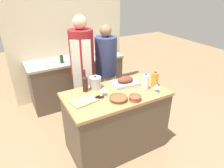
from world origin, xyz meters
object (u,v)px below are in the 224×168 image
at_px(milk_jug, 145,82).
at_px(wine_bottle_green, 85,83).
at_px(wine_glass_left, 157,86).
at_px(wicker_basket, 118,98).
at_px(condiment_bottle_extra, 62,59).
at_px(stock_pot, 95,83).
at_px(knife_paring, 94,99).
at_px(stand_mixer, 87,49).
at_px(juice_jug, 155,79).
at_px(knife_chef, 94,98).
at_px(mixing_bowl, 135,98).
at_px(roasting_pan, 125,82).
at_px(person_cook_aproned, 83,67).
at_px(cutting_board, 84,101).
at_px(condiment_bottle_tall, 99,53).
at_px(person_cook_guest, 106,68).
at_px(wine_glass_right, 104,89).
at_px(condiment_bottle_short, 76,55).

distance_m(milk_jug, wine_bottle_green, 0.81).
height_order(wine_bottle_green, wine_glass_left, wine_bottle_green).
height_order(wicker_basket, condiment_bottle_extra, condiment_bottle_extra).
bearing_deg(wicker_basket, stock_pot, 103.92).
height_order(stock_pot, wine_bottle_green, wine_bottle_green).
bearing_deg(wine_glass_left, knife_paring, 166.39).
bearing_deg(stand_mixer, juice_jug, -79.88).
bearing_deg(knife_chef, milk_jug, -7.28).
relative_size(wicker_basket, mixing_bowl, 1.46).
distance_m(stock_pot, milk_jug, 0.68).
height_order(roasting_pan, person_cook_aproned, person_cook_aproned).
distance_m(wine_bottle_green, stand_mixer, 1.50).
distance_m(condiment_bottle_extra, person_cook_aproned, 0.65).
bearing_deg(wine_bottle_green, cutting_board, -116.63).
xyz_separation_m(roasting_pan, condiment_bottle_tall, (0.22, 1.32, 0.02)).
distance_m(stand_mixer, person_cook_guest, 0.77).
relative_size(roasting_pan, person_cook_aproned, 0.21).
bearing_deg(wine_glass_right, condiment_bottle_short, 83.42).
relative_size(roasting_pan, juice_jug, 1.78).
height_order(knife_paring, person_cook_guest, person_cook_guest).
distance_m(wine_glass_right, person_cook_aproned, 0.83).
bearing_deg(cutting_board, wine_bottle_green, 63.37).
bearing_deg(knife_paring, wicker_basket, -26.86).
distance_m(wine_bottle_green, person_cook_aproned, 0.65).
xyz_separation_m(condiment_bottle_tall, condiment_bottle_extra, (-0.75, 0.01, -0.01)).
bearing_deg(cutting_board, condiment_bottle_short, 73.37).
height_order(wine_glass_right, knife_chef, wine_glass_right).
height_order(wine_bottle_green, person_cook_aproned, person_cook_aproned).
relative_size(condiment_bottle_tall, condiment_bottle_short, 0.91).
distance_m(roasting_pan, juice_jug, 0.41).
bearing_deg(condiment_bottle_tall, wine_glass_right, -113.45).
xyz_separation_m(roasting_pan, stand_mixer, (0.03, 1.48, 0.09)).
bearing_deg(wine_glass_right, mixing_bowl, -45.84).
height_order(stock_pot, wine_glass_left, stock_pot).
xyz_separation_m(stock_pot, condiment_bottle_short, (0.18, 1.26, -0.00)).
height_order(knife_chef, person_cook_guest, person_cook_guest).
xyz_separation_m(milk_jug, wine_glass_right, (-0.57, 0.12, -0.02)).
bearing_deg(mixing_bowl, cutting_board, 154.15).
bearing_deg(condiment_bottle_tall, roasting_pan, -99.46).
bearing_deg(roasting_pan, person_cook_aproned, 117.04).
bearing_deg(milk_jug, knife_paring, 175.36).
relative_size(milk_jug, condiment_bottle_tall, 1.35).
height_order(knife_chef, condiment_bottle_extra, condiment_bottle_extra).
distance_m(wine_glass_left, condiment_bottle_extra, 1.88).
xyz_separation_m(knife_paring, condiment_bottle_tall, (0.79, 1.50, 0.05)).
distance_m(stock_pot, wine_bottle_green, 0.16).
bearing_deg(knife_chef, person_cook_aproned, 76.93).
height_order(mixing_bowl, knife_chef, mixing_bowl).
relative_size(juice_jug, stand_mixer, 0.63).
bearing_deg(person_cook_aproned, stand_mixer, 86.84).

